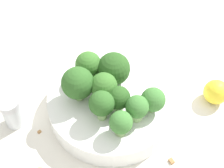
# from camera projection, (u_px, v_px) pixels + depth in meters

# --- Properties ---
(ground_plane) EXTENTS (3.00, 3.00, 0.00)m
(ground_plane) POSITION_uv_depth(u_px,v_px,m) (112.00, 110.00, 0.54)
(ground_plane) COLOR silver
(bowl) EXTENTS (0.21, 0.21, 0.04)m
(bowl) POSITION_uv_depth(u_px,v_px,m) (112.00, 104.00, 0.52)
(bowl) COLOR white
(bowl) RESTS_ON ground_plane
(broccoli_floret_0) EXTENTS (0.05, 0.05, 0.06)m
(broccoli_floret_0) POSITION_uv_depth(u_px,v_px,m) (114.00, 69.00, 0.50)
(broccoli_floret_0) COLOR #7A9E5B
(broccoli_floret_0) RESTS_ON bowl
(broccoli_floret_1) EXTENTS (0.04, 0.04, 0.04)m
(broccoli_floret_1) POSITION_uv_depth(u_px,v_px,m) (153.00, 100.00, 0.47)
(broccoli_floret_1) COLOR #7A9E5B
(broccoli_floret_1) RESTS_ON bowl
(broccoli_floret_2) EXTENTS (0.04, 0.04, 0.05)m
(broccoli_floret_2) POSITION_uv_depth(u_px,v_px,m) (102.00, 104.00, 0.45)
(broccoli_floret_2) COLOR #8EB770
(broccoli_floret_2) RESTS_ON bowl
(broccoli_floret_3) EXTENTS (0.05, 0.05, 0.06)m
(broccoli_floret_3) POSITION_uv_depth(u_px,v_px,m) (78.00, 84.00, 0.47)
(broccoli_floret_3) COLOR #7A9E5B
(broccoli_floret_3) RESTS_ON bowl
(broccoli_floret_4) EXTENTS (0.04, 0.04, 0.05)m
(broccoli_floret_4) POSITION_uv_depth(u_px,v_px,m) (137.00, 108.00, 0.46)
(broccoli_floret_4) COLOR #8EB770
(broccoli_floret_4) RESTS_ON bowl
(broccoli_floret_5) EXTENTS (0.04, 0.04, 0.05)m
(broccoli_floret_5) POSITION_uv_depth(u_px,v_px,m) (103.00, 85.00, 0.48)
(broccoli_floret_5) COLOR #8EB770
(broccoli_floret_5) RESTS_ON bowl
(broccoli_floret_6) EXTENTS (0.04, 0.04, 0.05)m
(broccoli_floret_6) POSITION_uv_depth(u_px,v_px,m) (88.00, 65.00, 0.51)
(broccoli_floret_6) COLOR #7A9E5B
(broccoli_floret_6) RESTS_ON bowl
(broccoli_floret_7) EXTENTS (0.04, 0.04, 0.04)m
(broccoli_floret_7) POSITION_uv_depth(u_px,v_px,m) (117.00, 99.00, 0.47)
(broccoli_floret_7) COLOR #8EB770
(broccoli_floret_7) RESTS_ON bowl
(broccoli_floret_8) EXTENTS (0.03, 0.03, 0.05)m
(broccoli_floret_8) POSITION_uv_depth(u_px,v_px,m) (121.00, 123.00, 0.44)
(broccoli_floret_8) COLOR #7A9E5B
(broccoli_floret_8) RESTS_ON bowl
(pepper_shaker) EXTENTS (0.03, 0.03, 0.06)m
(pepper_shaker) POSITION_uv_depth(u_px,v_px,m) (12.00, 112.00, 0.50)
(pepper_shaker) COLOR silver
(pepper_shaker) RESTS_ON ground_plane
(lemon_wedge) EXTENTS (0.04, 0.04, 0.04)m
(lemon_wedge) POSITION_uv_depth(u_px,v_px,m) (216.00, 92.00, 0.53)
(lemon_wedge) COLOR yellow
(lemon_wedge) RESTS_ON ground_plane
(almond_crumb_1) EXTENTS (0.01, 0.01, 0.01)m
(almond_crumb_1) POSITION_uv_depth(u_px,v_px,m) (40.00, 168.00, 0.46)
(almond_crumb_1) COLOR tan
(almond_crumb_1) RESTS_ON ground_plane
(almond_crumb_2) EXTENTS (0.01, 0.01, 0.01)m
(almond_crumb_2) POSITION_uv_depth(u_px,v_px,m) (172.00, 160.00, 0.47)
(almond_crumb_2) COLOR olive
(almond_crumb_2) RESTS_ON ground_plane
(almond_crumb_3) EXTENTS (0.01, 0.01, 0.01)m
(almond_crumb_3) POSITION_uv_depth(u_px,v_px,m) (39.00, 131.00, 0.51)
(almond_crumb_3) COLOR olive
(almond_crumb_3) RESTS_ON ground_plane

